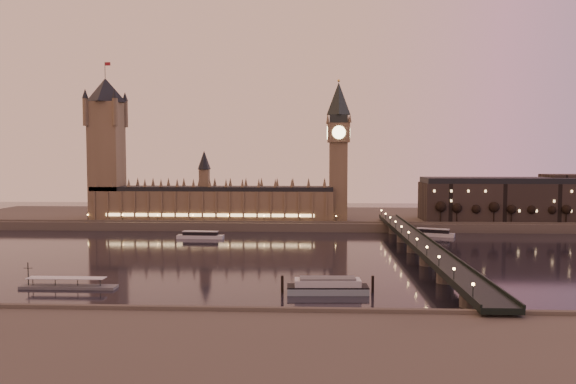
% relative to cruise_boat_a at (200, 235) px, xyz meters
% --- Properties ---
extents(ground, '(700.00, 700.00, 0.00)m').
position_rel_cruise_boat_a_xyz_m(ground, '(37.99, -66.01, -2.15)').
color(ground, black).
rests_on(ground, ground).
extents(far_embankment, '(560.00, 130.00, 6.00)m').
position_rel_cruise_boat_a_xyz_m(far_embankment, '(67.99, 98.99, 0.85)').
color(far_embankment, '#423D35').
rests_on(far_embankment, ground).
extents(palace_of_westminster, '(180.00, 26.62, 52.00)m').
position_rel_cruise_boat_a_xyz_m(palace_of_westminster, '(-2.13, 54.98, 19.56)').
color(palace_of_westminster, brown).
rests_on(palace_of_westminster, ground).
extents(victoria_tower, '(31.68, 31.68, 118.00)m').
position_rel_cruise_boat_a_xyz_m(victoria_tower, '(-82.01, 54.99, 63.64)').
color(victoria_tower, brown).
rests_on(victoria_tower, ground).
extents(big_ben, '(17.68, 17.68, 104.00)m').
position_rel_cruise_boat_a_xyz_m(big_ben, '(91.98, 54.98, 61.80)').
color(big_ben, brown).
rests_on(big_ben, ground).
extents(westminster_bridge, '(13.20, 260.00, 15.30)m').
position_rel_cruise_boat_a_xyz_m(westminster_bridge, '(129.60, -66.01, 3.37)').
color(westminster_bridge, black).
rests_on(westminster_bridge, ground).
extents(city_block, '(155.00, 45.00, 34.00)m').
position_rel_cruise_boat_a_xyz_m(city_block, '(232.93, 64.92, 20.09)').
color(city_block, black).
rests_on(city_block, ground).
extents(bare_tree_0, '(6.89, 6.89, 14.01)m').
position_rel_cruise_boat_a_xyz_m(bare_tree_0, '(162.69, 42.99, 14.33)').
color(bare_tree_0, black).
rests_on(bare_tree_0, ground).
extents(bare_tree_1, '(6.89, 6.89, 14.01)m').
position_rel_cruise_boat_a_xyz_m(bare_tree_1, '(175.73, 42.99, 14.33)').
color(bare_tree_1, black).
rests_on(bare_tree_1, ground).
extents(bare_tree_2, '(6.89, 6.89, 14.01)m').
position_rel_cruise_boat_a_xyz_m(bare_tree_2, '(188.76, 42.99, 14.33)').
color(bare_tree_2, black).
rests_on(bare_tree_2, ground).
extents(bare_tree_3, '(6.89, 6.89, 14.01)m').
position_rel_cruise_boat_a_xyz_m(bare_tree_3, '(201.80, 42.99, 14.33)').
color(bare_tree_3, black).
rests_on(bare_tree_3, ground).
extents(bare_tree_4, '(6.89, 6.89, 14.01)m').
position_rel_cruise_boat_a_xyz_m(bare_tree_4, '(214.83, 42.99, 14.33)').
color(bare_tree_4, black).
rests_on(bare_tree_4, ground).
extents(bare_tree_5, '(6.89, 6.89, 14.01)m').
position_rel_cruise_boat_a_xyz_m(bare_tree_5, '(227.87, 42.99, 14.33)').
color(bare_tree_5, black).
rests_on(bare_tree_5, ground).
extents(bare_tree_6, '(6.89, 6.89, 14.01)m').
position_rel_cruise_boat_a_xyz_m(bare_tree_6, '(240.90, 42.99, 14.33)').
color(bare_tree_6, black).
rests_on(bare_tree_6, ground).
extents(bare_tree_7, '(6.89, 6.89, 14.01)m').
position_rel_cruise_boat_a_xyz_m(bare_tree_7, '(253.94, 42.99, 14.33)').
color(bare_tree_7, black).
rests_on(bare_tree_7, ground).
extents(cruise_boat_a, '(30.75, 7.89, 4.88)m').
position_rel_cruise_boat_a_xyz_m(cruise_boat_a, '(0.00, 0.00, 0.00)').
color(cruise_boat_a, silver).
rests_on(cruise_boat_a, ground).
extents(cruise_boat_b, '(28.80, 16.44, 5.19)m').
position_rel_cruise_boat_a_xyz_m(cruise_boat_b, '(154.28, 17.99, 0.14)').
color(cruise_boat_b, silver).
rests_on(cruise_boat_b, ground).
extents(moored_barge, '(36.65, 10.36, 6.72)m').
position_rel_cruise_boat_a_xyz_m(moored_barge, '(79.70, -143.86, 0.69)').
color(moored_barge, '#7C939E').
rests_on(moored_barge, ground).
extents(pontoon_pier, '(39.15, 6.53, 10.44)m').
position_rel_cruise_boat_a_xyz_m(pontoon_pier, '(-25.60, -140.30, -1.02)').
color(pontoon_pier, '#595B5E').
rests_on(pontoon_pier, ground).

